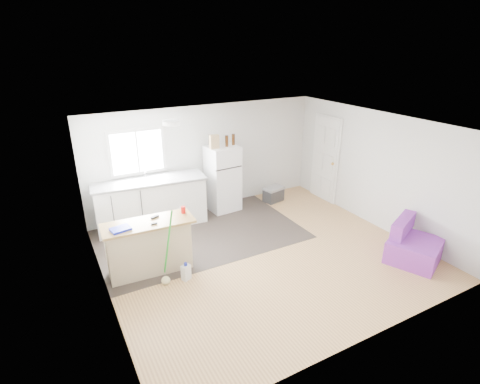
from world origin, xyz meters
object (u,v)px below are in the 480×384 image
at_px(kitchen_cabinets, 151,202).
at_px(cooler, 273,194).
at_px(purple_seat, 412,246).
at_px(mop, 166,270).
at_px(bottle_left, 227,141).
at_px(bottle_right, 233,139).
at_px(red_cup, 183,210).
at_px(cardboard_box, 214,142).
at_px(blue_tray, 121,229).
at_px(peninsula, 149,247).
at_px(refrigerator, 223,178).
at_px(cleaner_jug, 186,272).

height_order(kitchen_cabinets, cooler, kitchen_cabinets).
xyz_separation_m(purple_seat, mop, (-4.11, 1.44, -0.03)).
xyz_separation_m(kitchen_cabinets, bottle_left, (1.78, -0.04, 1.12)).
bearing_deg(bottle_left, bottle_right, 15.12).
relative_size(cooler, red_cup, 4.51).
relative_size(purple_seat, cardboard_box, 3.76).
relative_size(kitchen_cabinets, mop, 1.82).
distance_m(kitchen_cabinets, blue_tray, 2.04).
bearing_deg(cardboard_box, bottle_right, 7.53).
xyz_separation_m(blue_tray, cardboard_box, (2.44, 1.69, 0.73)).
height_order(cooler, purple_seat, purple_seat).
height_order(peninsula, purple_seat, peninsula).
bearing_deg(refrigerator, kitchen_cabinets, 176.68).
distance_m(cooler, mop, 3.92).
distance_m(blue_tray, bottle_left, 3.31).
distance_m(cooler, bottle_right, 1.78).
height_order(cleaner_jug, red_cup, red_cup).
bearing_deg(purple_seat, peninsula, 132.02).
xyz_separation_m(cooler, cleaner_jug, (-3.08, -2.07, -0.05)).
height_order(blue_tray, cardboard_box, cardboard_box).
bearing_deg(kitchen_cabinets, cooler, 2.71).
bearing_deg(mop, kitchen_cabinets, 57.41).
bearing_deg(bottle_right, refrigerator, 177.51).
bearing_deg(blue_tray, cleaner_jug, -29.07).
distance_m(cardboard_box, bottle_left, 0.31).
bearing_deg(blue_tray, cooler, 21.87).
xyz_separation_m(kitchen_cabinets, mop, (-0.40, -2.15, -0.29)).
xyz_separation_m(red_cup, bottle_left, (1.65, 1.59, 0.66)).
distance_m(purple_seat, cleaner_jug, 4.04).
height_order(mop, bottle_left, bottle_left).
height_order(purple_seat, blue_tray, blue_tray).
relative_size(kitchen_cabinets, refrigerator, 1.56).
bearing_deg(cleaner_jug, blue_tray, 126.05).
xyz_separation_m(cooler, bottle_right, (-1.01, 0.18, 1.45)).
bearing_deg(kitchen_cabinets, cleaner_jug, -86.48).
relative_size(bottle_left, bottle_right, 1.00).
bearing_deg(cleaner_jug, peninsula, 103.78).
bearing_deg(cooler, red_cup, -165.04).
bearing_deg(mop, cooler, 8.26).
bearing_deg(peninsula, cooler, 26.40).
bearing_deg(cardboard_box, cooler, -4.17).
height_order(cooler, blue_tray, blue_tray).
distance_m(peninsula, mop, 0.54).
relative_size(refrigerator, bottle_left, 6.06).
distance_m(peninsula, bottle_right, 3.24).
distance_m(purple_seat, bottle_right, 4.23).
relative_size(cardboard_box, bottle_left, 1.20).
bearing_deg(bottle_right, cooler, -9.88).
bearing_deg(kitchen_cabinets, cardboard_box, 3.76).
bearing_deg(red_cup, peninsula, -175.14).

